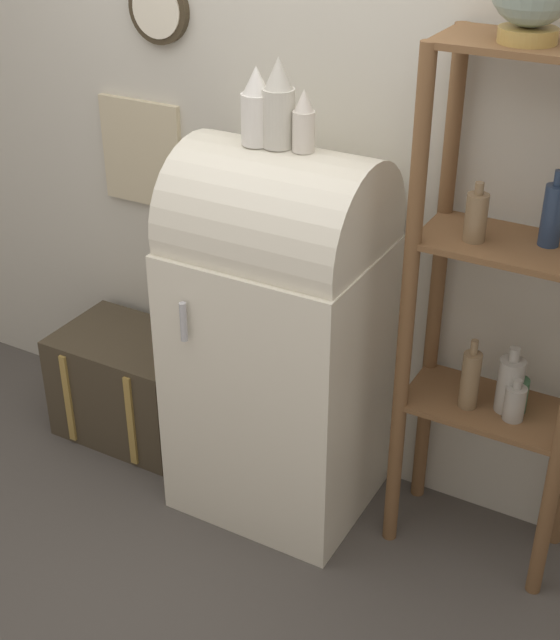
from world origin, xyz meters
TOP-DOWN VIEW (x-y plane):
  - ground_plane at (0.00, 0.00)m, footprint 12.00×12.00m
  - wall_back at (-0.00, 0.57)m, footprint 7.00×0.09m
  - refrigerator at (-0.00, 0.26)m, footprint 0.67×0.62m
  - suitcase_trunk at (-0.74, 0.30)m, footprint 0.58×0.42m
  - shelf_unit at (0.74, 0.37)m, footprint 0.58×0.32m
  - vase_left at (-0.08, 0.25)m, footprint 0.10×0.10m
  - vase_center at (-0.01, 0.26)m, footprint 0.10×0.10m
  - vase_right at (0.08, 0.26)m, footprint 0.07×0.07m

SIDE VIEW (x-z plane):
  - ground_plane at x=0.00m, z-range 0.00..0.00m
  - suitcase_trunk at x=-0.74m, z-range 0.00..0.45m
  - refrigerator at x=0.00m, z-range 0.02..1.41m
  - shelf_unit at x=0.74m, z-range 0.08..1.85m
  - wall_back at x=0.00m, z-range 0.00..2.70m
  - vase_right at x=0.08m, z-range 1.38..1.57m
  - vase_left at x=-0.08m, z-range 1.38..1.62m
  - vase_center at x=-0.01m, z-range 1.37..1.65m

